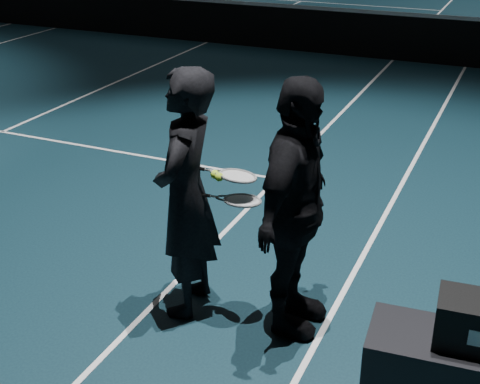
{
  "coord_description": "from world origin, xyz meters",
  "views": [
    {
      "loc": [
        6.62,
        -13.16,
        3.13
      ],
      "look_at": [
        4.81,
        -9.07,
        1.08
      ],
      "focal_mm": 50.0,
      "sensor_mm": 36.0,
      "label": 1
    }
  ],
  "objects_px": {
    "player_a": "(186,195)",
    "tennis_balls": "(218,173)",
    "racket_upper": "(238,176)",
    "player_b": "(295,210)",
    "racket_lower": "(242,200)"
  },
  "relations": [
    {
      "from": "player_a",
      "to": "racket_lower",
      "type": "bearing_deg",
      "value": 87.48
    },
    {
      "from": "player_b",
      "to": "tennis_balls",
      "type": "bearing_deg",
      "value": 95.66
    },
    {
      "from": "player_a",
      "to": "player_b",
      "type": "distance_m",
      "value": 0.85
    },
    {
      "from": "player_b",
      "to": "player_a",
      "type": "bearing_deg",
      "value": 96.14
    },
    {
      "from": "racket_lower",
      "to": "player_b",
      "type": "bearing_deg",
      "value": -0.0
    },
    {
      "from": "racket_lower",
      "to": "tennis_balls",
      "type": "xyz_separation_m",
      "value": [
        -0.19,
        -0.01,
        0.19
      ]
    },
    {
      "from": "player_a",
      "to": "tennis_balls",
      "type": "height_order",
      "value": "player_a"
    },
    {
      "from": "racket_upper",
      "to": "tennis_balls",
      "type": "relative_size",
      "value": 5.67
    },
    {
      "from": "player_b",
      "to": "racket_lower",
      "type": "height_order",
      "value": "player_b"
    },
    {
      "from": "player_b",
      "to": "tennis_balls",
      "type": "relative_size",
      "value": 16.55
    },
    {
      "from": "player_b",
      "to": "tennis_balls",
      "type": "xyz_separation_m",
      "value": [
        -0.59,
        -0.06,
        0.21
      ]
    },
    {
      "from": "tennis_balls",
      "to": "player_a",
      "type": "bearing_deg",
      "value": -173.05
    },
    {
      "from": "player_b",
      "to": "racket_upper",
      "type": "xyz_separation_m",
      "value": [
        -0.45,
        -0.01,
        0.19
      ]
    },
    {
      "from": "racket_upper",
      "to": "player_a",
      "type": "bearing_deg",
      "value": -178.29
    },
    {
      "from": "player_a",
      "to": "player_b",
      "type": "bearing_deg",
      "value": 87.48
    }
  ]
}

